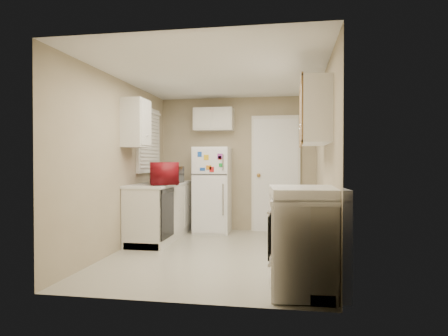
# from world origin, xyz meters

# --- Properties ---
(floor) EXTENTS (3.80, 3.80, 0.00)m
(floor) POSITION_xyz_m (0.00, 0.00, 0.00)
(floor) COLOR beige
(floor) RESTS_ON ground
(ceiling) EXTENTS (3.80, 3.80, 0.00)m
(ceiling) POSITION_xyz_m (0.00, 0.00, 2.40)
(ceiling) COLOR white
(ceiling) RESTS_ON floor
(wall_left) EXTENTS (3.80, 3.80, 0.00)m
(wall_left) POSITION_xyz_m (-1.40, 0.00, 1.20)
(wall_left) COLOR tan
(wall_left) RESTS_ON floor
(wall_right) EXTENTS (3.80, 3.80, 0.00)m
(wall_right) POSITION_xyz_m (1.40, 0.00, 1.20)
(wall_right) COLOR tan
(wall_right) RESTS_ON floor
(wall_back) EXTENTS (2.80, 2.80, 0.00)m
(wall_back) POSITION_xyz_m (0.00, 1.90, 1.20)
(wall_back) COLOR tan
(wall_back) RESTS_ON floor
(wall_front) EXTENTS (2.80, 2.80, 0.00)m
(wall_front) POSITION_xyz_m (0.00, -1.90, 1.20)
(wall_front) COLOR tan
(wall_front) RESTS_ON floor
(left_counter) EXTENTS (0.60, 1.80, 0.90)m
(left_counter) POSITION_xyz_m (-1.10, 0.90, 0.45)
(left_counter) COLOR silver
(left_counter) RESTS_ON floor
(dishwasher) EXTENTS (0.03, 0.58, 0.72)m
(dishwasher) POSITION_xyz_m (-0.81, 0.30, 0.49)
(dishwasher) COLOR black
(dishwasher) RESTS_ON floor
(sink) EXTENTS (0.54, 0.74, 0.16)m
(sink) POSITION_xyz_m (-1.10, 1.05, 0.86)
(sink) COLOR gray
(sink) RESTS_ON left_counter
(microwave) EXTENTS (0.68, 0.54, 0.40)m
(microwave) POSITION_xyz_m (-0.90, 0.44, 1.05)
(microwave) COLOR maroon
(microwave) RESTS_ON left_counter
(soap_bottle) EXTENTS (0.10, 0.10, 0.18)m
(soap_bottle) POSITION_xyz_m (-1.15, 1.43, 1.00)
(soap_bottle) COLOR white
(soap_bottle) RESTS_ON left_counter
(window_blinds) EXTENTS (0.10, 0.98, 1.08)m
(window_blinds) POSITION_xyz_m (-1.36, 1.05, 1.60)
(window_blinds) COLOR silver
(window_blinds) RESTS_ON wall_left
(upper_cabinet_left) EXTENTS (0.30, 0.45, 0.70)m
(upper_cabinet_left) POSITION_xyz_m (-1.25, 0.22, 1.80)
(upper_cabinet_left) COLOR silver
(upper_cabinet_left) RESTS_ON wall_left
(refrigerator) EXTENTS (0.63, 0.61, 1.49)m
(refrigerator) POSITION_xyz_m (-0.39, 1.58, 0.75)
(refrigerator) COLOR white
(refrigerator) RESTS_ON floor
(cabinet_over_fridge) EXTENTS (0.70, 0.30, 0.40)m
(cabinet_over_fridge) POSITION_xyz_m (-0.40, 1.75, 2.00)
(cabinet_over_fridge) COLOR silver
(cabinet_over_fridge) RESTS_ON wall_back
(interior_door) EXTENTS (0.86, 0.06, 2.08)m
(interior_door) POSITION_xyz_m (0.70, 1.86, 1.02)
(interior_door) COLOR white
(interior_door) RESTS_ON floor
(right_counter) EXTENTS (0.60, 2.00, 0.90)m
(right_counter) POSITION_xyz_m (1.10, -0.80, 0.45)
(right_counter) COLOR silver
(right_counter) RESTS_ON floor
(stove) EXTENTS (0.76, 0.90, 1.01)m
(stove) POSITION_xyz_m (1.12, -1.37, 0.51)
(stove) COLOR white
(stove) RESTS_ON floor
(upper_cabinet_right) EXTENTS (0.30, 1.20, 0.70)m
(upper_cabinet_right) POSITION_xyz_m (1.25, -0.50, 1.80)
(upper_cabinet_right) COLOR silver
(upper_cabinet_right) RESTS_ON wall_right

